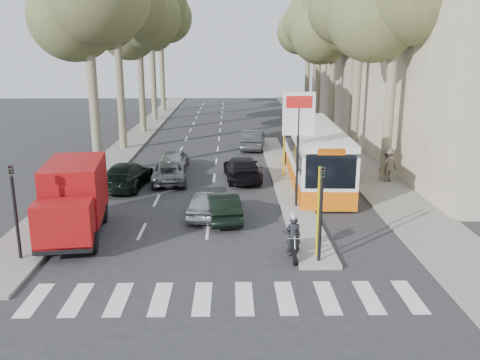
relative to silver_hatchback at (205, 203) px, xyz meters
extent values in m
plane|color=#28282B|center=(1.10, -4.00, -0.61)|extent=(120.00, 120.00, 0.00)
cube|color=gray|center=(9.70, 21.00, -0.55)|extent=(3.20, 70.00, 0.12)
cube|color=gray|center=(-6.90, 24.00, -0.55)|extent=(2.40, 64.00, 0.12)
cube|color=gray|center=(4.35, 7.00, -0.53)|extent=(1.50, 26.00, 0.16)
cube|color=#B7A88E|center=(16.60, 30.00, 7.39)|extent=(11.00, 20.00, 16.00)
cylinder|color=yellow|center=(4.35, -5.00, 1.14)|extent=(0.10, 0.10, 3.50)
cylinder|color=yellow|center=(4.35, 1.00, 1.14)|extent=(0.10, 0.10, 3.50)
cylinder|color=yellow|center=(4.35, 7.00, 1.14)|extent=(0.10, 0.10, 3.50)
cylinder|color=black|center=(4.35, 1.00, 1.99)|extent=(0.12, 0.12, 5.20)
cube|color=white|center=(4.35, 1.00, 3.99)|extent=(1.50, 0.10, 2.00)
cube|color=red|center=(4.35, 0.94, 4.54)|extent=(1.20, 0.02, 0.55)
cylinder|color=black|center=(4.35, -5.50, 0.99)|extent=(0.12, 0.12, 3.20)
imported|color=black|center=(4.35, -5.50, 2.49)|extent=(0.16, 0.41, 1.00)
cylinder|color=black|center=(-6.50, -5.00, 0.99)|extent=(0.12, 0.12, 3.20)
imported|color=black|center=(-6.50, -5.00, 2.49)|extent=(0.16, 0.41, 1.00)
cylinder|color=#6B604C|center=(-6.90, 8.00, 3.59)|extent=(0.56, 0.56, 8.40)
sphere|color=#4C522E|center=(-7.90, 8.60, 8.69)|extent=(5.20, 5.20, 5.20)
cylinder|color=#6B604C|center=(-7.00, 16.00, 3.87)|extent=(0.56, 0.56, 8.96)
sphere|color=#4C522E|center=(-8.00, 16.60, 9.31)|extent=(5.20, 5.20, 5.20)
cylinder|color=#6B604C|center=(-6.80, 24.00, 3.45)|extent=(0.56, 0.56, 8.12)
sphere|color=#4C522E|center=(-7.80, 24.60, 8.38)|extent=(5.20, 5.20, 5.20)
sphere|color=#4C522E|center=(-5.90, 23.20, 9.54)|extent=(5.80, 5.80, 5.80)
sphere|color=#4C522E|center=(-6.60, 25.10, 10.70)|extent=(4.80, 4.80, 4.80)
cylinder|color=#6B604C|center=(-6.90, 32.00, 4.15)|extent=(0.56, 0.56, 9.52)
sphere|color=#4C522E|center=(-7.90, 32.60, 9.93)|extent=(5.20, 5.20, 5.20)
sphere|color=#4C522E|center=(-6.00, 31.20, 11.29)|extent=(5.80, 5.80, 5.80)
cylinder|color=#6B604C|center=(-7.00, 40.00, 3.73)|extent=(0.56, 0.56, 8.68)
sphere|color=#4C522E|center=(-8.00, 40.60, 9.00)|extent=(5.20, 5.20, 5.20)
sphere|color=#4C522E|center=(-6.10, 39.20, 10.24)|extent=(5.80, 5.80, 5.80)
sphere|color=#4C522E|center=(-6.80, 41.10, 11.48)|extent=(4.80, 4.80, 4.80)
cylinder|color=#6B604C|center=(10.10, 6.00, 3.59)|extent=(0.56, 0.56, 8.40)
sphere|color=#4C522E|center=(9.10, 6.60, 8.69)|extent=(5.20, 5.20, 5.20)
cylinder|color=#6B604C|center=(10.20, 14.00, 4.01)|extent=(0.56, 0.56, 9.24)
sphere|color=#4C522E|center=(9.20, 14.60, 9.62)|extent=(5.20, 5.20, 5.20)
cylinder|color=#6B604C|center=(10.00, 22.00, 3.31)|extent=(0.56, 0.56, 7.84)
sphere|color=#4C522E|center=(9.00, 22.60, 8.07)|extent=(5.20, 5.20, 5.20)
sphere|color=#4C522E|center=(10.90, 21.20, 9.19)|extent=(5.80, 5.80, 5.80)
sphere|color=#4C522E|center=(10.20, 23.10, 10.31)|extent=(4.80, 4.80, 4.80)
cylinder|color=#6B604C|center=(10.10, 30.00, 3.87)|extent=(0.56, 0.56, 8.96)
sphere|color=#4C522E|center=(9.10, 30.60, 9.31)|extent=(5.20, 5.20, 5.20)
sphere|color=#4C522E|center=(11.00, 29.20, 10.59)|extent=(5.80, 5.80, 5.80)
cylinder|color=#6B604C|center=(10.20, 38.00, 3.59)|extent=(0.56, 0.56, 8.40)
sphere|color=#4C522E|center=(9.20, 38.60, 8.69)|extent=(5.20, 5.20, 5.20)
sphere|color=#4C522E|center=(11.10, 37.20, 9.89)|extent=(5.80, 5.80, 5.80)
sphere|color=#4C522E|center=(10.40, 39.10, 11.09)|extent=(4.80, 4.80, 4.80)
imported|color=#A7A9AF|center=(0.00, 0.00, 0.00)|extent=(1.77, 3.69, 1.22)
imported|color=black|center=(0.82, -0.49, 0.03)|extent=(1.83, 4.01, 1.27)
imported|color=#53565B|center=(-2.39, 6.04, -0.02)|extent=(2.44, 4.41, 1.17)
imported|color=black|center=(1.87, 6.54, 0.09)|extent=(2.38, 4.97, 1.40)
imported|color=#98999F|center=(-2.40, 9.17, 0.09)|extent=(1.73, 4.11, 1.39)
imported|color=#43454A|center=(2.90, 15.93, 0.13)|extent=(2.12, 4.66, 1.48)
imported|color=black|center=(-4.57, 5.00, 0.10)|extent=(2.40, 5.06, 1.43)
cube|color=black|center=(-5.20, -2.58, -0.09)|extent=(2.78, 5.87, 0.24)
cylinder|color=black|center=(-5.89, -4.57, -0.19)|extent=(0.39, 0.88, 0.85)
cylinder|color=black|center=(-4.02, -4.33, -0.19)|extent=(0.39, 0.88, 0.85)
cylinder|color=black|center=(-6.35, -1.02, -0.19)|extent=(0.39, 0.88, 0.85)
cylinder|color=black|center=(-4.48, -0.78, -0.19)|extent=(0.39, 0.88, 0.85)
cube|color=maroon|center=(-4.92, -4.73, 0.76)|extent=(2.22, 1.57, 1.60)
cube|color=black|center=(-4.84, -5.34, 0.94)|extent=(1.88, 0.32, 0.85)
cube|color=maroon|center=(-5.30, -1.84, 1.23)|extent=(2.66, 4.20, 2.35)
cube|color=orange|center=(5.99, 6.29, -0.02)|extent=(3.05, 12.29, 0.96)
cube|color=white|center=(5.99, 6.29, 1.25)|extent=(3.05, 12.29, 1.59)
cube|color=black|center=(5.99, 6.29, 1.57)|extent=(3.05, 11.81, 0.90)
cube|color=white|center=(5.99, 6.29, 2.42)|extent=(3.05, 12.29, 0.32)
cube|color=black|center=(5.80, 0.22, 1.41)|extent=(2.34, 0.13, 1.59)
cube|color=orange|center=(5.80, 0.22, 2.34)|extent=(1.28, 0.10, 0.34)
cylinder|color=black|center=(4.66, 2.42, -0.13)|extent=(0.33, 1.03, 1.02)
cylinder|color=black|center=(7.07, 2.34, -0.13)|extent=(0.33, 1.03, 1.02)
cylinder|color=black|center=(4.90, 9.99, -0.13)|extent=(0.33, 1.03, 1.02)
cylinder|color=black|center=(7.32, 9.91, -0.13)|extent=(0.33, 1.03, 1.02)
cylinder|color=black|center=(3.48, -5.52, -0.31)|extent=(0.11, 0.60, 0.59)
cylinder|color=black|center=(3.52, -4.13, -0.31)|extent=(0.11, 0.60, 0.59)
cylinder|color=silver|center=(3.48, -5.45, 0.04)|extent=(0.07, 0.37, 0.74)
cube|color=black|center=(3.50, -4.78, -0.19)|extent=(0.22, 0.70, 0.28)
cube|color=black|center=(3.50, -4.96, 0.06)|extent=(0.29, 0.43, 0.20)
cube|color=black|center=(3.51, -4.50, 0.00)|extent=(0.28, 0.61, 0.11)
cylinder|color=silver|center=(3.48, -5.40, 0.34)|extent=(0.58, 0.05, 0.04)
imported|color=black|center=(3.50, -4.78, 0.22)|extent=(0.58, 0.39, 1.56)
imported|color=black|center=(3.51, -4.40, 0.17)|extent=(0.72, 0.42, 1.46)
sphere|color=#B2B2B7|center=(3.50, -4.82, 0.95)|extent=(0.26, 0.26, 0.26)
sphere|color=#B2B2B7|center=(3.51, -4.43, 0.90)|extent=(0.26, 0.26, 0.26)
imported|color=#40354F|center=(8.30, 6.31, 0.29)|extent=(1.00, 0.89, 1.55)
imported|color=brown|center=(10.15, 5.60, 0.49)|extent=(1.39, 1.02, 1.96)
camera|label=1|loc=(1.20, -22.36, 6.98)|focal=38.00mm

